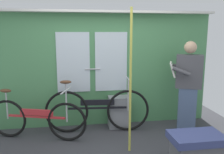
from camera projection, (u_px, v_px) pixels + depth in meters
train_door_wall at (103, 67)px, 4.46m from camera, size 4.12×0.28×2.15m
bicycle_near_door at (97, 110)px, 4.21m from camera, size 1.85×0.44×0.97m
bicycle_leaning_behind at (36, 119)px, 3.92m from camera, size 1.64×0.63×0.87m
passenger_reading_newspaper at (188, 84)px, 4.20m from camera, size 0.62×0.55×1.62m
trash_bin_by_wall at (119, 112)px, 4.45m from camera, size 0.38×0.28×0.59m
handrail_pole at (130, 83)px, 3.39m from camera, size 0.04×0.04×2.11m
bench_seat_corner at (196, 149)px, 3.13m from camera, size 0.70×0.44×0.45m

